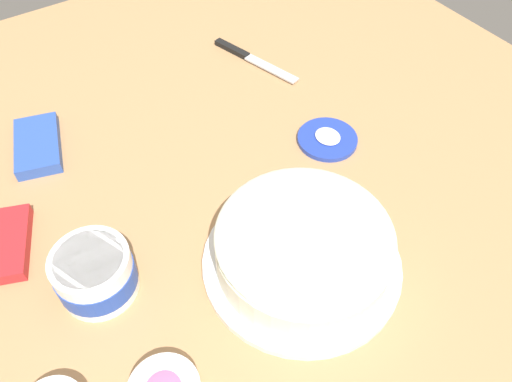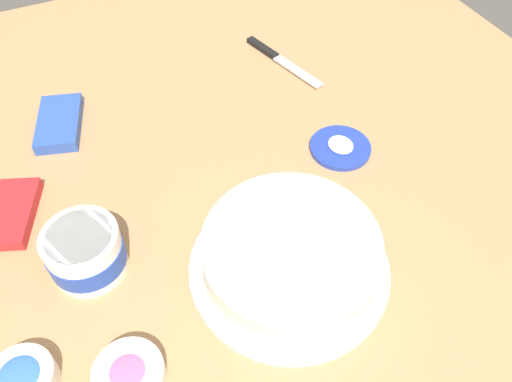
{
  "view_description": "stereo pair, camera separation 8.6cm",
  "coord_description": "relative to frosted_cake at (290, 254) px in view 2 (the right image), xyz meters",
  "views": [
    {
      "loc": [
        0.54,
        -0.31,
        0.7
      ],
      "look_at": [
        0.08,
        -0.0,
        0.04
      ],
      "focal_mm": 35.62,
      "sensor_mm": 36.0,
      "label": 1
    },
    {
      "loc": [
        0.59,
        -0.24,
        0.7
      ],
      "look_at": [
        0.08,
        -0.0,
        0.04
      ],
      "focal_mm": 35.62,
      "sensor_mm": 36.0,
      "label": 2
    }
  ],
  "objects": [
    {
      "name": "spreading_knife",
      "position": [
        -0.51,
        0.23,
        -0.04
      ],
      "size": [
        0.23,
        0.08,
        0.01
      ],
      "color": "silver",
      "rests_on": "ground_plane"
    },
    {
      "name": "candy_box_lower",
      "position": [
        -0.29,
        -0.38,
        -0.04
      ],
      "size": [
        0.16,
        0.12,
        0.02
      ],
      "primitive_type": "cube",
      "rotation": [
        0.0,
        0.0,
        -0.37
      ],
      "color": "red",
      "rests_on": "ground_plane"
    },
    {
      "name": "candy_box_upper",
      "position": [
        -0.49,
        -0.26,
        -0.04
      ],
      "size": [
        0.17,
        0.12,
        0.02
      ],
      "primitive_type": "cube",
      "rotation": [
        0.0,
        0.0,
        -0.28
      ],
      "color": "#2D51B2",
      "rests_on": "ground_plane"
    },
    {
      "name": "frosting_tub",
      "position": [
        -0.14,
        -0.28,
        -0.0
      ],
      "size": [
        0.12,
        0.12,
        0.08
      ],
      "color": "white",
      "rests_on": "ground_plane"
    },
    {
      "name": "frosted_cake",
      "position": [
        0.0,
        0.0,
        0.0
      ],
      "size": [
        0.31,
        0.31,
        0.1
      ],
      "color": "white",
      "rests_on": "ground_plane"
    },
    {
      "name": "sprinkle_bowl_blue",
      "position": [
        0.01,
        -0.4,
        -0.03
      ],
      "size": [
        0.09,
        0.09,
        0.04
      ],
      "color": "white",
      "rests_on": "ground_plane"
    },
    {
      "name": "frosting_tub_lid",
      "position": [
        -0.2,
        0.21,
        -0.04
      ],
      "size": [
        0.12,
        0.12,
        0.02
      ],
      "color": "#233DAD",
      "rests_on": "ground_plane"
    },
    {
      "name": "sprinkle_bowl_pink",
      "position": [
        0.07,
        -0.27,
        -0.03
      ],
      "size": [
        0.1,
        0.1,
        0.04
      ],
      "color": "white",
      "rests_on": "ground_plane"
    },
    {
      "name": "ground_plane",
      "position": [
        -0.22,
        0.01,
        -0.05
      ],
      "size": [
        1.54,
        1.54,
        0.0
      ],
      "primitive_type": "plane",
      "color": "tan"
    }
  ]
}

